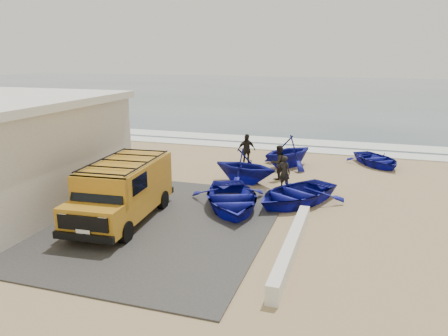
# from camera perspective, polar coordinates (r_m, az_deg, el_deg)

# --- Properties ---
(ground) EXTENTS (160.00, 160.00, 0.00)m
(ground) POSITION_cam_1_polar(r_m,az_deg,el_deg) (17.74, -5.81, -4.95)
(ground) COLOR tan
(slab) EXTENTS (12.00, 10.00, 0.05)m
(slab) POSITION_cam_1_polar(r_m,az_deg,el_deg) (16.98, -14.77, -6.22)
(slab) COLOR #3C3A37
(slab) RESTS_ON ground
(ocean) EXTENTS (180.00, 88.00, 0.01)m
(ocean) POSITION_cam_1_polar(r_m,az_deg,el_deg) (71.84, 12.42, 9.73)
(ocean) COLOR #385166
(ocean) RESTS_ON ground
(surf_line) EXTENTS (180.00, 1.60, 0.06)m
(surf_line) POSITION_cam_1_polar(r_m,az_deg,el_deg) (28.72, 3.71, 2.85)
(surf_line) COLOR white
(surf_line) RESTS_ON ground
(surf_wash) EXTENTS (180.00, 2.20, 0.04)m
(surf_wash) POSITION_cam_1_polar(r_m,az_deg,el_deg) (31.11, 4.84, 3.74)
(surf_wash) COLOR white
(surf_wash) RESTS_ON ground
(parapet) EXTENTS (0.35, 6.00, 0.55)m
(parapet) POSITION_cam_1_polar(r_m,az_deg,el_deg) (13.65, 8.82, -10.07)
(parapet) COLOR silver
(parapet) RESTS_ON ground
(van) EXTENTS (2.41, 5.33, 2.23)m
(van) POSITION_cam_1_polar(r_m,az_deg,el_deg) (16.22, -13.09, -2.71)
(van) COLOR #BC801C
(van) RESTS_ON ground
(boat_near_left) EXTENTS (4.45, 5.12, 0.89)m
(boat_near_left) POSITION_cam_1_polar(r_m,az_deg,el_deg) (17.18, 0.93, -3.97)
(boat_near_left) COLOR #121693
(boat_near_left) RESTS_ON ground
(boat_near_right) EXTENTS (4.64, 5.05, 0.85)m
(boat_near_right) POSITION_cam_1_polar(r_m,az_deg,el_deg) (18.02, 9.26, -3.32)
(boat_near_right) COLOR #121693
(boat_near_right) RESTS_ON ground
(boat_mid_left) EXTENTS (3.61, 3.30, 1.63)m
(boat_mid_left) POSITION_cam_1_polar(r_m,az_deg,el_deg) (20.56, 2.73, 0.26)
(boat_mid_left) COLOR #121693
(boat_mid_left) RESTS_ON ground
(boat_far_left) EXTENTS (4.17, 4.28, 1.72)m
(boat_far_left) POSITION_cam_1_polar(r_m,az_deg,el_deg) (23.65, 8.32, 2.17)
(boat_far_left) COLOR #121693
(boat_far_left) RESTS_ON ground
(boat_far_right) EXTENTS (3.86, 4.15, 0.70)m
(boat_far_right) POSITION_cam_1_polar(r_m,az_deg,el_deg) (25.18, 19.35, 1.06)
(boat_far_right) COLOR #121693
(boat_far_right) RESTS_ON ground
(fisherman_front) EXTENTS (0.65, 0.54, 1.52)m
(fisherman_front) POSITION_cam_1_polar(r_m,az_deg,el_deg) (19.88, 7.91, -0.54)
(fisherman_front) COLOR black
(fisherman_front) RESTS_ON ground
(fisherman_middle) EXTENTS (1.01, 1.03, 1.68)m
(fisherman_middle) POSITION_cam_1_polar(r_m,az_deg,el_deg) (21.28, 7.12, 0.74)
(fisherman_middle) COLOR black
(fisherman_middle) RESTS_ON ground
(fisherman_back) EXTENTS (1.08, 0.97, 1.77)m
(fisherman_back) POSITION_cam_1_polar(r_m,az_deg,el_deg) (23.62, 2.94, 2.35)
(fisherman_back) COLOR black
(fisherman_back) RESTS_ON ground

